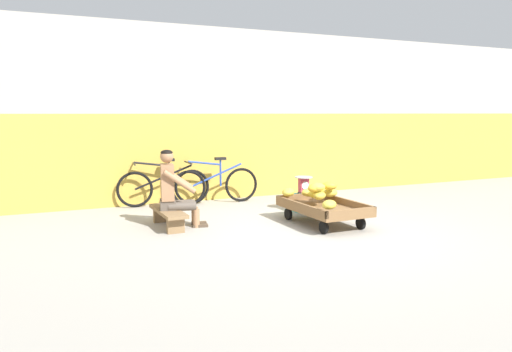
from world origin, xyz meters
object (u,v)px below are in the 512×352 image
at_px(banana_cart, 323,209).
at_px(plastic_crate, 303,202).
at_px(bicycle_far_left, 215,185).
at_px(bicycle_near_left, 164,186).
at_px(vendor_seated, 174,189).
at_px(weighing_scale, 304,185).
at_px(low_bench, 168,214).

relative_size(banana_cart, plastic_crate, 4.04).
distance_m(banana_cart, bicycle_far_left, 2.46).
relative_size(banana_cart, bicycle_near_left, 0.88).
bearing_deg(banana_cart, plastic_crate, 76.86).
bearing_deg(vendor_seated, banana_cart, -19.71).
bearing_deg(bicycle_near_left, bicycle_far_left, -10.48).
bearing_deg(bicycle_near_left, plastic_crate, -35.36).
height_order(plastic_crate, weighing_scale, weighing_scale).
height_order(weighing_scale, bicycle_far_left, bicycle_far_left).
xyz_separation_m(bicycle_near_left, bicycle_far_left, (0.92, -0.17, 0.00)).
xyz_separation_m(banana_cart, bicycle_near_left, (-1.82, 2.46, 0.11)).
xyz_separation_m(vendor_seated, bicycle_near_left, (0.26, 1.71, -0.21)).
bearing_deg(plastic_crate, banana_cart, -103.14).
xyz_separation_m(low_bench, plastic_crate, (2.40, 0.24, -0.05)).
distance_m(plastic_crate, weighing_scale, 0.30).
height_order(low_bench, weighing_scale, weighing_scale).
xyz_separation_m(low_bench, vendor_seated, (0.09, -0.02, 0.37)).
xyz_separation_m(vendor_seated, plastic_crate, (2.32, 0.25, -0.42)).
distance_m(bicycle_near_left, bicycle_far_left, 0.94).
xyz_separation_m(vendor_seated, weighing_scale, (2.32, 0.25, -0.11)).
relative_size(low_bench, vendor_seated, 0.97).
relative_size(plastic_crate, bicycle_far_left, 0.22).
bearing_deg(bicycle_far_left, bicycle_near_left, 169.52).
bearing_deg(bicycle_near_left, weighing_scale, -35.39).
xyz_separation_m(plastic_crate, bicycle_far_left, (-1.13, 1.29, 0.20)).
distance_m(low_bench, bicycle_near_left, 1.74).
height_order(vendor_seated, weighing_scale, vendor_seated).
relative_size(weighing_scale, bicycle_near_left, 0.18).
relative_size(banana_cart, vendor_seated, 1.28).
bearing_deg(plastic_crate, vendor_seated, -173.76).
bearing_deg(weighing_scale, vendor_seated, -173.79).
bearing_deg(plastic_crate, weighing_scale, -90.00).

